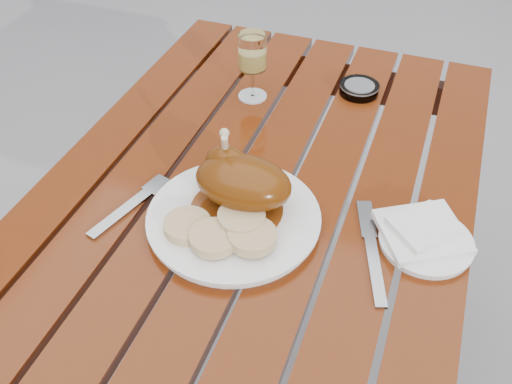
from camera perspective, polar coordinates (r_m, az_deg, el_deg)
ground at (r=1.69m, az=0.21°, el=-18.47°), size 60.00×60.00×0.00m
table at (r=1.37m, az=0.24°, el=-10.79°), size 0.80×1.20×0.75m
dinner_plate at (r=1.01m, az=-2.23°, el=-2.73°), size 0.36×0.36×0.02m
roast_duck at (r=1.00m, az=-1.56°, el=1.14°), size 0.18×0.17×0.13m
bread_dumplings at (r=0.96m, az=-3.26°, el=-3.75°), size 0.20×0.13×0.03m
wine_glass at (r=1.30m, az=-0.36°, el=12.41°), size 0.07×0.07×0.16m
side_plate at (r=1.02m, az=16.62°, el=-4.83°), size 0.19×0.19×0.01m
napkin at (r=1.02m, az=16.28°, el=-3.83°), size 0.18×0.18×0.01m
ashtray at (r=1.37m, az=10.27°, el=10.13°), size 0.11×0.11×0.02m
fork at (r=1.07m, az=-12.80°, el=-1.63°), size 0.07×0.18×0.01m
knife at (r=0.98m, az=11.63°, el=-6.49°), size 0.08×0.20×0.01m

